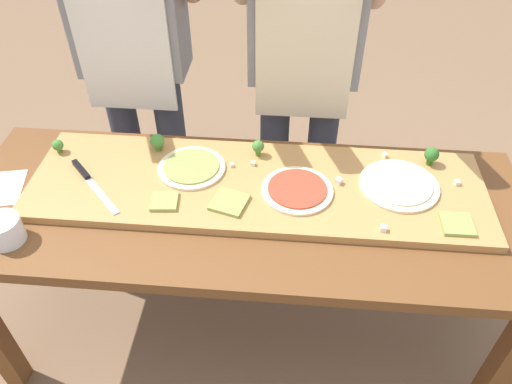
% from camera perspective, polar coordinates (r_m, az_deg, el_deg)
% --- Properties ---
extents(ground_plane, '(8.00, 8.00, 0.00)m').
position_cam_1_polar(ground_plane, '(2.17, -1.17, -15.68)').
color(ground_plane, brown).
extents(prep_table, '(1.83, 0.68, 0.75)m').
position_cam_1_polar(prep_table, '(1.65, -1.48, -3.81)').
color(prep_table, brown).
rests_on(prep_table, ground).
extents(cutting_board, '(1.48, 0.44, 0.03)m').
position_cam_1_polar(cutting_board, '(1.62, 0.04, 0.71)').
color(cutting_board, '#B27F47').
rests_on(cutting_board, prep_table).
extents(chefs_knife, '(0.23, 0.24, 0.02)m').
position_cam_1_polar(chefs_knife, '(1.71, -18.75, 1.45)').
color(chefs_knife, '#B7BABF').
rests_on(chefs_knife, cutting_board).
extents(pizza_whole_pesto_green, '(0.23, 0.23, 0.02)m').
position_cam_1_polar(pizza_whole_pesto_green, '(1.68, -7.43, 2.84)').
color(pizza_whole_pesto_green, beige).
rests_on(pizza_whole_pesto_green, cutting_board).
extents(pizza_whole_cheese_artichoke, '(0.26, 0.26, 0.02)m').
position_cam_1_polar(pizza_whole_cheese_artichoke, '(1.66, 16.15, 0.80)').
color(pizza_whole_cheese_artichoke, beige).
rests_on(pizza_whole_cheese_artichoke, cutting_board).
extents(pizza_whole_tomato_red, '(0.23, 0.23, 0.02)m').
position_cam_1_polar(pizza_whole_tomato_red, '(1.58, 4.77, 0.26)').
color(pizza_whole_tomato_red, beige).
rests_on(pizza_whole_tomato_red, cutting_board).
extents(pizza_slice_far_right, '(0.09, 0.09, 0.01)m').
position_cam_1_polar(pizza_slice_far_right, '(1.59, 22.17, -3.45)').
color(pizza_slice_far_right, '#899E4C').
rests_on(pizza_slice_far_right, cutting_board).
extents(pizza_slice_near_left, '(0.13, 0.13, 0.01)m').
position_cam_1_polar(pizza_slice_near_left, '(1.54, -3.09, -1.19)').
color(pizza_slice_near_left, '#899E4C').
rests_on(pizza_slice_near_left, cutting_board).
extents(pizza_slice_far_left, '(0.09, 0.09, 0.01)m').
position_cam_1_polar(pizza_slice_far_left, '(1.57, -10.50, -1.08)').
color(pizza_slice_far_left, '#899E4C').
rests_on(pizza_slice_far_left, cutting_board).
extents(broccoli_floret_center_left, '(0.04, 0.04, 0.05)m').
position_cam_1_polar(broccoli_floret_center_left, '(1.85, -21.87, 5.00)').
color(broccoli_floret_center_left, '#487A23').
rests_on(broccoli_floret_center_left, cutting_board).
extents(broccoli_floret_back_right, '(0.05, 0.05, 0.07)m').
position_cam_1_polar(broccoli_floret_back_right, '(1.76, 19.57, 4.04)').
color(broccoli_floret_back_right, '#366618').
rests_on(broccoli_floret_back_right, cutting_board).
extents(broccoli_floret_front_right, '(0.04, 0.04, 0.06)m').
position_cam_1_polar(broccoli_floret_front_right, '(1.70, 0.24, 5.22)').
color(broccoli_floret_front_right, '#487A23').
rests_on(broccoli_floret_front_right, cutting_board).
extents(broccoli_floret_center_right, '(0.05, 0.05, 0.06)m').
position_cam_1_polar(broccoli_floret_center_right, '(1.76, -11.30, 5.73)').
color(broccoli_floret_center_right, '#487A23').
rests_on(broccoli_floret_center_right, cutting_board).
extents(cheese_crumble_a, '(0.02, 0.02, 0.02)m').
position_cam_1_polar(cheese_crumble_a, '(1.73, 22.17, 1.01)').
color(cheese_crumble_a, white).
rests_on(cheese_crumble_a, cutting_board).
extents(cheese_crumble_b, '(0.03, 0.03, 0.02)m').
position_cam_1_polar(cheese_crumble_b, '(1.63, 9.51, 1.27)').
color(cheese_crumble_b, silver).
rests_on(cheese_crumble_b, cutting_board).
extents(cheese_crumble_c, '(0.02, 0.02, 0.02)m').
position_cam_1_polar(cheese_crumble_c, '(1.50, 14.47, -4.08)').
color(cheese_crumble_c, white).
rests_on(cheese_crumble_c, cutting_board).
extents(cheese_crumble_d, '(0.02, 0.02, 0.02)m').
position_cam_1_polar(cheese_crumble_d, '(1.77, 14.61, 4.12)').
color(cheese_crumble_d, silver).
rests_on(cheese_crumble_d, cutting_board).
extents(cheese_crumble_e, '(0.02, 0.02, 0.01)m').
position_cam_1_polar(cheese_crumble_e, '(1.67, -2.80, 3.10)').
color(cheese_crumble_e, silver).
rests_on(cheese_crumble_e, cutting_board).
extents(cheese_crumble_f, '(0.02, 0.02, 0.01)m').
position_cam_1_polar(cheese_crumble_f, '(1.68, -0.31, 3.30)').
color(cheese_crumble_f, silver).
rests_on(cheese_crumble_f, cutting_board).
extents(flour_cup, '(0.11, 0.11, 0.08)m').
position_cam_1_polar(flour_cup, '(1.62, -26.99, -4.07)').
color(flour_cup, white).
rests_on(flour_cup, prep_table).
extents(recipe_note, '(0.17, 0.20, 0.00)m').
position_cam_1_polar(recipe_note, '(1.84, -27.21, 0.44)').
color(recipe_note, white).
rests_on(recipe_note, prep_table).
extents(cook_left, '(0.54, 0.39, 1.67)m').
position_cam_1_polar(cook_left, '(1.98, -14.06, 16.01)').
color(cook_left, '#333847').
rests_on(cook_left, ground).
extents(cook_right, '(0.54, 0.39, 1.67)m').
position_cam_1_polar(cook_right, '(1.88, 5.60, 15.66)').
color(cook_right, '#333847').
rests_on(cook_right, ground).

